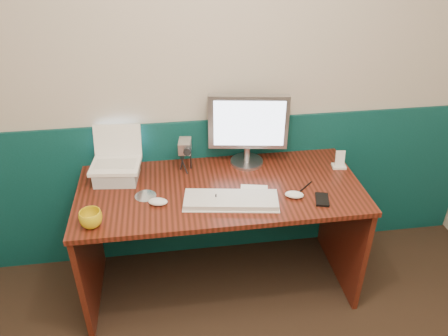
{
  "coord_description": "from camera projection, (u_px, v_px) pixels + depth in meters",
  "views": [
    {
      "loc": [
        -0.29,
        -0.64,
        2.13
      ],
      "look_at": [
        -0.03,
        1.23,
        0.97
      ],
      "focal_mm": 35.0,
      "sensor_mm": 36.0,
      "label": 1
    }
  ],
  "objects": [
    {
      "name": "mouse_right",
      "position": [
        294.0,
        195.0,
        2.37
      ],
      "size": [
        0.12,
        0.09,
        0.03
      ],
      "primitive_type": "ellipsoid",
      "rotation": [
        0.0,
        0.0,
        -0.29
      ],
      "color": "white",
      "rests_on": "desk"
    },
    {
      "name": "papers",
      "position": [
        254.0,
        190.0,
        2.43
      ],
      "size": [
        0.17,
        0.13,
        0.0
      ],
      "primitive_type": "cube",
      "rotation": [
        0.0,
        0.0,
        -0.21
      ],
      "color": "white",
      "rests_on": "desk"
    },
    {
      "name": "monitor",
      "position": [
        248.0,
        129.0,
        2.57
      ],
      "size": [
        0.48,
        0.2,
        0.46
      ],
      "primitive_type": null,
      "rotation": [
        0.0,
        0.0,
        -0.15
      ],
      "color": "#A5A4A9",
      "rests_on": "desk"
    },
    {
      "name": "keyboard",
      "position": [
        231.0,
        201.0,
        2.32
      ],
      "size": [
        0.52,
        0.24,
        0.03
      ],
      "primitive_type": "cube",
      "rotation": [
        0.0,
        0.0,
        -0.15
      ],
      "color": "silver",
      "rests_on": "desk"
    },
    {
      "name": "cd_loose_a",
      "position": [
        145.0,
        196.0,
        2.39
      ],
      "size": [
        0.12,
        0.12,
        0.0
      ],
      "primitive_type": "cylinder",
      "color": "#ACB3BC",
      "rests_on": "desk"
    },
    {
      "name": "mug",
      "position": [
        91.0,
        219.0,
        2.14
      ],
      "size": [
        0.13,
        0.13,
        0.09
      ],
      "primitive_type": "imported",
      "rotation": [
        0.0,
        0.0,
        0.12
      ],
      "color": "gold",
      "rests_on": "desk"
    },
    {
      "name": "pen",
      "position": [
        305.0,
        187.0,
        2.45
      ],
      "size": [
        0.11,
        0.1,
        0.01
      ],
      "primitive_type": "cylinder",
      "rotation": [
        0.0,
        1.57,
        0.74
      ],
      "color": "black",
      "rests_on": "desk"
    },
    {
      "name": "pda",
      "position": [
        322.0,
        200.0,
        2.35
      ],
      "size": [
        0.1,
        0.13,
        0.01
      ],
      "primitive_type": "cube",
      "rotation": [
        0.0,
        0.0,
        -0.26
      ],
      "color": "black",
      "rests_on": "desk"
    },
    {
      "name": "laptop",
      "position": [
        113.0,
        150.0,
        2.43
      ],
      "size": [
        0.3,
        0.24,
        0.23
      ],
      "primitive_type": null,
      "rotation": [
        0.0,
        0.0,
        -0.11
      ],
      "color": "white",
      "rests_on": "laptop_riser"
    },
    {
      "name": "cd_spindle",
      "position": [
        216.0,
        200.0,
        2.33
      ],
      "size": [
        0.11,
        0.11,
        0.02
      ],
      "primitive_type": "cylinder",
      "color": "silver",
      "rests_on": "desk"
    },
    {
      "name": "wainscot",
      "position": [
        217.0,
        188.0,
        2.89
      ],
      "size": [
        3.48,
        0.02,
        1.0
      ],
      "primitive_type": "cube",
      "color": "#083734",
      "rests_on": "ground"
    },
    {
      "name": "desk",
      "position": [
        221.0,
        239.0,
        2.65
      ],
      "size": [
        1.6,
        0.7,
        0.75
      ],
      "primitive_type": "cube",
      "color": "#331309",
      "rests_on": "ground"
    },
    {
      "name": "dock",
      "position": [
        339.0,
        166.0,
        2.64
      ],
      "size": [
        0.09,
        0.07,
        0.02
      ],
      "primitive_type": "cube",
      "rotation": [
        0.0,
        0.0,
        -0.12
      ],
      "color": "white",
      "rests_on": "desk"
    },
    {
      "name": "camcorder",
      "position": [
        185.0,
        156.0,
        2.56
      ],
      "size": [
        0.11,
        0.15,
        0.21
      ],
      "primitive_type": null,
      "rotation": [
        0.0,
        0.0,
        -0.14
      ],
      "color": "silver",
      "rests_on": "desk"
    },
    {
      "name": "back_wall",
      "position": [
        216.0,
        80.0,
        2.51
      ],
      "size": [
        3.5,
        0.04,
        2.5
      ],
      "primitive_type": "cube",
      "color": "beige",
      "rests_on": "ground"
    },
    {
      "name": "music_player",
      "position": [
        340.0,
        158.0,
        2.61
      ],
      "size": [
        0.06,
        0.03,
        0.1
      ],
      "primitive_type": "cube",
      "rotation": [
        -0.17,
        0.0,
        -0.12
      ],
      "color": "white",
      "rests_on": "dock"
    },
    {
      "name": "mouse_left",
      "position": [
        158.0,
        202.0,
        2.31
      ],
      "size": [
        0.12,
        0.08,
        0.03
      ],
      "primitive_type": "ellipsoid",
      "rotation": [
        0.0,
        0.0,
        -0.23
      ],
      "color": "white",
      "rests_on": "desk"
    },
    {
      "name": "laptop_riser",
      "position": [
        117.0,
        173.0,
        2.51
      ],
      "size": [
        0.26,
        0.23,
        0.08
      ],
      "primitive_type": "cube",
      "rotation": [
        0.0,
        0.0,
        -0.11
      ],
      "color": "silver",
      "rests_on": "desk"
    }
  ]
}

